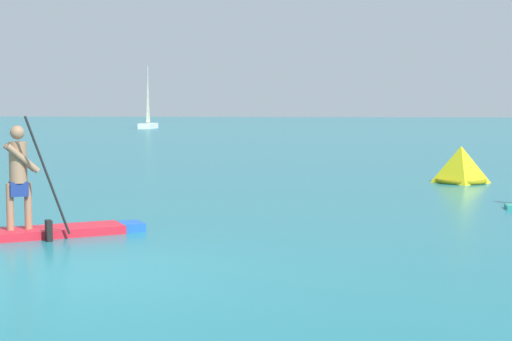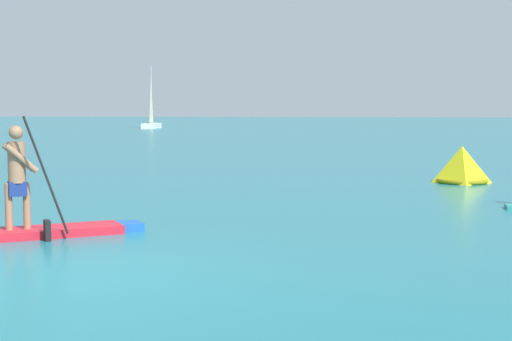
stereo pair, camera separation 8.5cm
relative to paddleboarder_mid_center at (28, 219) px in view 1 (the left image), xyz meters
name	(u,v)px [view 1 (the left image)]	position (x,y,z in m)	size (l,w,h in m)	color
ground	(62,276)	(1.74, -2.30, -0.29)	(440.00, 440.00, 0.00)	#1E727F
paddleboarder_mid_center	(28,219)	(0.00, 0.00, 0.00)	(3.04, 2.54, 1.86)	red
race_marker_buoy	(461,167)	(6.79, 10.36, 0.14)	(1.36, 1.36, 0.98)	yellow
sailboat_left_horizon	(148,120)	(-23.70, 66.43, 0.68)	(2.21, 5.20, 6.74)	white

